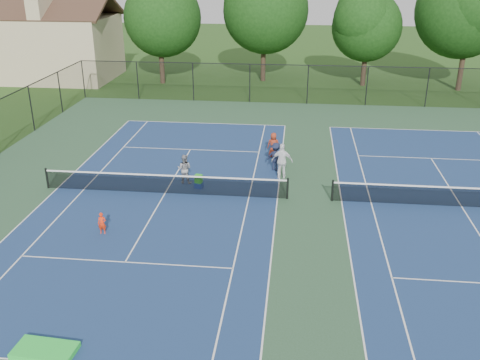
# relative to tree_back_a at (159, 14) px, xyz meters

# --- Properties ---
(ground) EXTENTS (140.00, 140.00, 0.00)m
(ground) POSITION_rel_tree_back_a_xyz_m (13.00, -24.00, -6.04)
(ground) COLOR #234716
(ground) RESTS_ON ground
(court_pad) EXTENTS (36.00, 36.00, 0.01)m
(court_pad) POSITION_rel_tree_back_a_xyz_m (13.00, -24.00, -6.03)
(court_pad) COLOR #2B4D2F
(court_pad) RESTS_ON ground
(tennis_court_left) EXTENTS (12.00, 23.83, 1.07)m
(tennis_court_left) POSITION_rel_tree_back_a_xyz_m (6.00, -24.00, -5.94)
(tennis_court_left) COLOR navy
(tennis_court_left) RESTS_ON ground
(tennis_court_right) EXTENTS (12.00, 23.83, 1.07)m
(tennis_court_right) POSITION_rel_tree_back_a_xyz_m (20.00, -24.00, -5.94)
(tennis_court_right) COLOR navy
(tennis_court_right) RESTS_ON ground
(perimeter_fence) EXTENTS (36.08, 36.08, 3.02)m
(perimeter_fence) POSITION_rel_tree_back_a_xyz_m (13.00, -24.00, -4.44)
(perimeter_fence) COLOR black
(perimeter_fence) RESTS_ON ground
(tree_back_a) EXTENTS (6.80, 6.80, 9.15)m
(tree_back_a) POSITION_rel_tree_back_a_xyz_m (0.00, 0.00, 0.00)
(tree_back_a) COLOR #2D2116
(tree_back_a) RESTS_ON ground
(tree_back_b) EXTENTS (7.60, 7.60, 10.03)m
(tree_back_b) POSITION_rel_tree_back_a_xyz_m (9.00, 2.00, 0.56)
(tree_back_b) COLOR #2D2116
(tree_back_b) RESTS_ON ground
(tree_back_c) EXTENTS (6.00, 6.00, 8.40)m
(tree_back_c) POSITION_rel_tree_back_a_xyz_m (18.00, 1.00, -0.56)
(tree_back_c) COLOR #2D2116
(tree_back_c) RESTS_ON ground
(tree_back_d) EXTENTS (7.80, 7.80, 10.37)m
(tree_back_d) POSITION_rel_tree_back_a_xyz_m (26.00, 0.00, 0.79)
(tree_back_d) COLOR #2D2116
(tree_back_d) RESTS_ON ground
(clapboard_house) EXTENTS (10.80, 8.10, 7.65)m
(clapboard_house) POSITION_rel_tree_back_a_xyz_m (-10.00, 1.00, -2.95)
(clapboard_house) COLOR tan
(clapboard_house) RESTS_ON ground
(child_player) EXTENTS (0.36, 0.26, 0.95)m
(child_player) POSITION_rel_tree_back_a_xyz_m (4.39, -28.28, -5.57)
(child_player) COLOR #FF3210
(child_player) RESTS_ON ground
(instructor) EXTENTS (0.79, 0.65, 1.52)m
(instructor) POSITION_rel_tree_back_a_xyz_m (6.70, -22.57, -5.28)
(instructor) COLOR gray
(instructor) RESTS_ON ground
(bystander_a) EXTENTS (1.12, 0.51, 1.87)m
(bystander_a) POSITION_rel_tree_back_a_xyz_m (11.59, -21.40, -5.10)
(bystander_a) COLOR white
(bystander_a) RESTS_ON ground
(bystander_b) EXTENTS (1.16, 0.95, 1.56)m
(bystander_b) POSITION_rel_tree_back_a_xyz_m (11.21, -20.37, -5.26)
(bystander_b) COLOR #1A2039
(bystander_b) RESTS_ON ground
(bystander_c) EXTENTS (0.71, 0.47, 1.44)m
(bystander_c) POSITION_rel_tree_back_a_xyz_m (10.99, -18.27, -5.32)
(bystander_c) COLOR maroon
(bystander_c) RESTS_ON ground
(ball_crate) EXTENTS (0.46, 0.39, 0.29)m
(ball_crate) POSITION_rel_tree_back_a_xyz_m (7.52, -23.18, -5.89)
(ball_crate) COLOR navy
(ball_crate) RESTS_ON ground
(ball_hopper) EXTENTS (0.39, 0.33, 0.42)m
(ball_hopper) POSITION_rel_tree_back_a_xyz_m (7.52, -23.18, -5.54)
(ball_hopper) COLOR green
(ball_hopper) RESTS_ON ball_crate
(green_tarp) EXTENTS (1.86, 1.05, 0.17)m
(green_tarp) POSITION_rel_tree_back_a_xyz_m (5.21, -35.52, -5.94)
(green_tarp) COLOR green
(green_tarp) RESTS_ON ground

